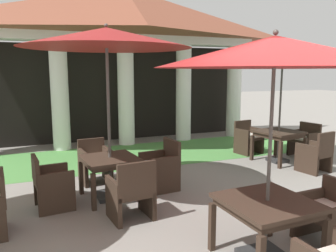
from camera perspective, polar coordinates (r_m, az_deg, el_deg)
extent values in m
cylinder|color=white|center=(9.77, -17.89, 4.79)|extent=(0.48, 0.48, 2.98)
cylinder|color=white|center=(10.07, -7.16, 5.28)|extent=(0.48, 0.48, 2.98)
cylinder|color=white|center=(10.70, 2.64, 5.57)|extent=(0.48, 0.48, 2.98)
cylinder|color=white|center=(11.60, 11.15, 5.68)|extent=(0.48, 0.48, 2.98)
cube|color=white|center=(10.09, -7.34, 14.44)|extent=(8.30, 0.70, 0.24)
pyramid|color=brown|center=(10.20, -7.44, 18.79)|extent=(8.70, 3.05, 1.31)
cube|color=black|center=(10.94, -8.36, 5.56)|extent=(8.10, 0.16, 2.98)
cube|color=#519347|center=(8.94, -4.63, -4.82)|extent=(10.50, 2.63, 0.01)
cube|color=#38281E|center=(4.05, 16.52, -12.31)|extent=(1.00, 1.00, 0.05)
cube|color=#38281E|center=(4.07, 16.48, -13.14)|extent=(0.92, 0.92, 0.08)
cube|color=#38281E|center=(4.22, 25.23, -17.89)|extent=(0.07, 0.07, 0.60)
cube|color=#38281E|center=(4.29, 7.49, -16.61)|extent=(0.07, 0.07, 0.60)
cube|color=#38281E|center=(4.78, 16.89, -14.14)|extent=(0.07, 0.07, 0.60)
cylinder|color=#4C4742|center=(3.90, 16.83, -5.95)|extent=(0.04, 0.04, 2.34)
cone|color=maroon|center=(3.78, 17.69, 11.94)|extent=(2.57, 2.57, 0.34)
sphere|color=#4C4742|center=(3.80, 17.84, 14.92)|extent=(0.06, 0.06, 0.06)
cube|color=#38281E|center=(4.81, 25.32, -13.31)|extent=(0.60, 0.62, 0.07)
cube|color=silver|center=(4.79, 25.37, -12.65)|extent=(0.55, 0.57, 0.05)
cube|color=#38281E|center=(5.01, 22.76, -13.35)|extent=(0.57, 0.08, 0.60)
cube|color=#38281E|center=(4.55, 25.64, -17.57)|extent=(0.06, 0.06, 0.36)
cube|color=#38281E|center=(4.88, 20.59, -15.40)|extent=(0.06, 0.06, 0.36)
cube|color=#38281E|center=(5.23, 24.72, -13.96)|extent=(0.06, 0.06, 0.36)
cube|color=#38281E|center=(5.85, -9.85, -5.49)|extent=(0.98, 0.98, 0.05)
cube|color=#38281E|center=(5.86, -9.84, -6.04)|extent=(0.90, 0.90, 0.07)
cube|color=#38281E|center=(5.48, -12.53, -10.90)|extent=(0.08, 0.08, 0.60)
cube|color=#38281E|center=(5.73, -4.49, -9.79)|extent=(0.08, 0.08, 0.60)
cube|color=#38281E|center=(6.23, -14.56, -8.49)|extent=(0.08, 0.08, 0.60)
cube|color=#38281E|center=(6.46, -7.41, -7.65)|extent=(0.08, 0.08, 0.60)
cube|color=#2D2D2D|center=(6.05, -9.68, -11.57)|extent=(0.47, 0.47, 0.07)
cylinder|color=#4C4742|center=(5.72, -10.03, 0.75)|extent=(0.05, 0.05, 2.67)
cone|color=maroon|center=(5.69, -10.42, 14.53)|extent=(2.77, 2.77, 0.33)
sphere|color=#4C4742|center=(5.71, -10.48, 16.47)|extent=(0.06, 0.06, 0.06)
cube|color=#38281E|center=(6.79, -12.27, -5.92)|extent=(0.59, 0.63, 0.07)
cube|color=silver|center=(6.77, -12.29, -5.43)|extent=(0.55, 0.58, 0.05)
cube|color=#38281E|center=(6.99, -12.93, -3.61)|extent=(0.54, 0.12, 0.38)
cube|color=#38281E|center=(6.88, -10.25, -6.37)|extent=(0.12, 0.58, 0.67)
cube|color=#38281E|center=(6.75, -14.29, -6.80)|extent=(0.12, 0.58, 0.67)
cube|color=#38281E|center=(6.68, -9.60, -8.11)|extent=(0.06, 0.06, 0.38)
cube|color=#38281E|center=(6.55, -13.62, -8.58)|extent=(0.06, 0.06, 0.38)
cube|color=#38281E|center=(7.15, -10.91, -6.99)|extent=(0.06, 0.06, 0.38)
cube|color=#38281E|center=(7.04, -14.68, -7.40)|extent=(0.06, 0.06, 0.38)
cube|color=#38281E|center=(5.72, -18.87, -9.05)|extent=(0.61, 0.62, 0.07)
cube|color=silver|center=(5.70, -18.90, -8.47)|extent=(0.56, 0.57, 0.05)
cube|color=#38281E|center=(5.62, -21.59, -6.96)|extent=(0.12, 0.57, 0.41)
cube|color=#38281E|center=(6.00, -19.23, -9.18)|extent=(0.56, 0.12, 0.65)
cube|color=#38281E|center=(5.50, -18.37, -10.80)|extent=(0.56, 0.12, 0.65)
cube|color=#38281E|center=(6.07, -16.80, -10.16)|extent=(0.06, 0.06, 0.39)
cube|color=#38281E|center=(5.60, -15.75, -11.77)|extent=(0.06, 0.06, 0.39)
cube|color=#38281E|center=(6.00, -21.53, -10.63)|extent=(0.06, 0.06, 0.39)
cube|color=#38281E|center=(5.53, -20.91, -12.32)|extent=(0.06, 0.06, 0.39)
cube|color=#38281E|center=(5.09, -6.40, -11.07)|extent=(0.63, 0.61, 0.07)
cube|color=silver|center=(5.07, -6.41, -10.43)|extent=(0.58, 0.57, 0.05)
cube|color=#38281E|center=(4.77, -5.30, -8.96)|extent=(0.58, 0.12, 0.48)
cube|color=#38281E|center=(5.03, -9.30, -12.44)|extent=(0.12, 0.56, 0.63)
cube|color=#38281E|center=(5.22, -3.58, -11.56)|extent=(0.12, 0.56, 0.63)
cube|color=#38281E|center=(5.31, -10.06, -12.83)|extent=(0.06, 0.06, 0.37)
cube|color=#38281E|center=(5.47, -4.75, -12.02)|extent=(0.06, 0.06, 0.37)
cube|color=#38281E|center=(4.87, -8.18, -14.87)|extent=(0.06, 0.06, 0.37)
cube|color=#38281E|center=(5.05, -2.44, -13.87)|extent=(0.06, 0.06, 0.37)
cube|color=#38281E|center=(6.26, -1.52, -6.96)|extent=(0.64, 0.65, 0.07)
cube|color=silver|center=(6.24, -1.53, -6.43)|extent=(0.59, 0.59, 0.05)
cube|color=#38281E|center=(6.31, 0.66, -4.35)|extent=(0.12, 0.59, 0.46)
cube|color=#38281E|center=(6.05, -0.36, -8.40)|extent=(0.58, 0.12, 0.67)
cube|color=#38281E|center=(6.52, -2.60, -7.11)|extent=(0.58, 0.12, 0.67)
cube|color=#38281E|center=(5.99, -2.64, -10.00)|extent=(0.06, 0.06, 0.39)
cube|color=#38281E|center=(6.45, -4.68, -8.61)|extent=(0.06, 0.06, 0.39)
cube|color=#38281E|center=(6.22, 1.77, -9.27)|extent=(0.06, 0.06, 0.39)
cube|color=#38281E|center=(6.67, -0.51, -7.99)|extent=(0.06, 0.06, 0.39)
cube|color=#38281E|center=(8.50, 18.32, -0.96)|extent=(1.08, 1.08, 0.05)
cube|color=#38281E|center=(8.51, 18.29, -1.42)|extent=(1.00, 1.00, 0.09)
cube|color=#38281E|center=(7.99, 18.53, -4.71)|extent=(0.08, 0.08, 0.62)
cube|color=#38281E|center=(8.66, 22.22, -3.87)|extent=(0.08, 0.08, 0.62)
cube|color=#38281E|center=(8.55, 14.08, -3.62)|extent=(0.08, 0.08, 0.62)
cube|color=#38281E|center=(9.18, 17.86, -2.91)|extent=(0.08, 0.08, 0.62)
cube|color=#2D2D2D|center=(8.65, 18.08, -5.52)|extent=(0.40, 0.40, 0.08)
cylinder|color=#4C4742|center=(8.43, 18.48, 2.31)|extent=(0.05, 0.05, 2.45)
cone|color=#33594C|center=(8.39, 18.92, 10.90)|extent=(2.49, 2.49, 0.38)
sphere|color=#4C4742|center=(8.40, 19.00, 12.40)|extent=(0.06, 0.06, 0.06)
cube|color=#38281E|center=(7.99, 23.54, -4.35)|extent=(0.62, 0.65, 0.07)
cube|color=silver|center=(7.98, 23.57, -3.93)|extent=(0.57, 0.60, 0.05)
cube|color=#38281E|center=(7.79, 25.25, -2.73)|extent=(0.53, 0.15, 0.48)
cube|color=#38281E|center=(7.81, 22.47, -5.22)|extent=(0.16, 0.57, 0.63)
cube|color=#38281E|center=(8.21, 24.49, -4.68)|extent=(0.16, 0.57, 0.63)
cube|color=#38281E|center=(8.00, 20.96, -5.78)|extent=(0.06, 0.06, 0.36)
cube|color=#38281E|center=(8.37, 22.95, -5.25)|extent=(0.06, 0.06, 0.36)
cube|color=#38281E|center=(7.71, 23.98, -6.51)|extent=(0.06, 0.06, 0.36)
cube|color=#38281E|center=(8.10, 25.89, -5.92)|extent=(0.06, 0.06, 0.36)
cube|color=#38281E|center=(9.20, 13.59, -1.94)|extent=(0.66, 0.63, 0.07)
cube|color=silver|center=(9.19, 13.60, -1.58)|extent=(0.60, 0.58, 0.05)
cube|color=#38281E|center=(9.33, 12.56, -0.29)|extent=(0.57, 0.16, 0.40)
cube|color=#38281E|center=(9.40, 14.71, -2.32)|extent=(0.15, 0.54, 0.68)
cube|color=#38281E|center=(9.03, 12.37, -2.69)|extent=(0.15, 0.54, 0.68)
cube|color=#38281E|center=(9.27, 15.72, -3.42)|extent=(0.06, 0.06, 0.39)
cube|color=#38281E|center=(8.90, 13.46, -3.84)|extent=(0.06, 0.06, 0.39)
cube|color=#38281E|center=(9.59, 13.60, -2.91)|extent=(0.06, 0.06, 0.39)
cube|color=#38281E|center=(9.23, 11.34, -3.29)|extent=(0.06, 0.06, 0.39)
cube|color=#38281E|center=(9.31, 22.08, -2.30)|extent=(0.61, 0.69, 0.07)
cube|color=silver|center=(9.30, 22.10, -1.94)|extent=(0.56, 0.64, 0.05)
cube|color=#38281E|center=(9.46, 23.01, -0.71)|extent=(0.16, 0.61, 0.41)
cube|color=#38281E|center=(9.17, 23.48, -3.13)|extent=(0.51, 0.15, 0.66)
cube|color=#38281E|center=(9.50, 20.66, -2.55)|extent=(0.51, 0.15, 0.66)
cube|color=#38281E|center=(9.02, 22.55, -4.16)|extent=(0.06, 0.06, 0.38)
cube|color=#38281E|center=(9.34, 19.79, -3.55)|extent=(0.06, 0.06, 0.38)
cube|color=#38281E|center=(9.39, 24.19, -3.76)|extent=(0.06, 0.06, 0.38)
cube|color=#38281E|center=(9.70, 21.47, -3.20)|extent=(0.06, 0.06, 0.38)
cube|color=#38281E|center=(5.07, -26.32, -9.32)|extent=(0.12, 0.61, 0.42)
cube|color=#38281E|center=(4.97, -25.93, -15.33)|extent=(0.06, 0.06, 0.36)
cube|color=#38281E|center=(5.48, -26.15, -13.02)|extent=(0.06, 0.06, 0.36)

